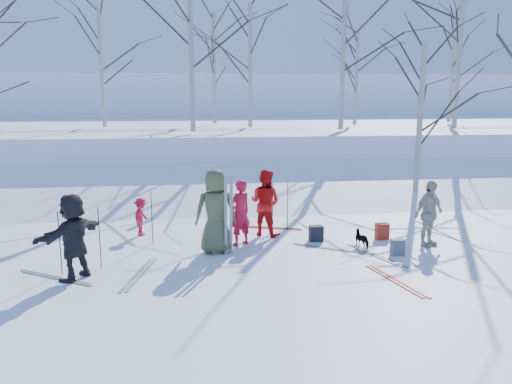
{
  "coord_description": "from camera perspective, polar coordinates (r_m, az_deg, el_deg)",
  "views": [
    {
      "loc": [
        -1.45,
        -10.6,
        3.72
      ],
      "look_at": [
        0.0,
        1.5,
        1.3
      ],
      "focal_mm": 35.0,
      "sensor_mm": 36.0,
      "label": 1
    }
  ],
  "objects": [
    {
      "name": "birch_plateau_f",
      "position": [
        24.06,
        -17.27,
        13.45
      ],
      "size": [
        4.32,
        4.32,
        5.31
      ],
      "primitive_type": null,
      "color": "silver",
      "rests_on": "snow_plateau"
    },
    {
      "name": "birch_edge_e",
      "position": [
        17.8,
        18.2,
        7.37
      ],
      "size": [
        4.37,
        4.37,
        5.38
      ],
      "primitive_type": null,
      "color": "silver",
      "rests_on": "ground"
    },
    {
      "name": "skier_grey_west",
      "position": [
        10.71,
        -20.15,
        -4.82
      ],
      "size": [
        1.36,
        1.65,
        1.77
      ],
      "primitive_type": "imported",
      "rotation": [
        0.0,
        0.0,
        4.12
      ],
      "color": "black",
      "rests_on": "ground"
    },
    {
      "name": "ski_pole_b",
      "position": [
        11.27,
        -17.44,
        -5.01
      ],
      "size": [
        0.02,
        0.02,
        1.34
      ],
      "primitive_type": "cylinder",
      "color": "black",
      "rests_on": "ground"
    },
    {
      "name": "skier_red_seated",
      "position": [
        13.55,
        -12.98,
        -2.76
      ],
      "size": [
        0.54,
        0.74,
        1.02
      ],
      "primitive_type": "imported",
      "rotation": [
        0.0,
        0.0,
        1.31
      ],
      "color": "red",
      "rests_on": "ground"
    },
    {
      "name": "ski_pole_d",
      "position": [
        10.99,
        -19.28,
        -5.53
      ],
      "size": [
        0.02,
        0.02,
        1.34
      ],
      "primitive_type": "cylinder",
      "color": "black",
      "rests_on": "ground"
    },
    {
      "name": "skier_olive_center",
      "position": [
        11.73,
        -4.61,
        -2.19
      ],
      "size": [
        1.0,
        0.67,
        2.01
      ],
      "primitive_type": "imported",
      "rotation": [
        0.0,
        0.0,
        3.18
      ],
      "color": "#464F2F",
      "rests_on": "ground"
    },
    {
      "name": "ski_pair_e",
      "position": [
        14.04,
        1.34,
        -4.09
      ],
      "size": [
        1.32,
        2.02,
        0.02
      ],
      "primitive_type": null,
      "rotation": [
        0.0,
        0.0,
        1.26
      ],
      "color": "#A41E17",
      "rests_on": "ground"
    },
    {
      "name": "ski_pair_f",
      "position": [
        12.32,
        8.68,
        -6.43
      ],
      "size": [
        1.89,
        2.08,
        0.02
      ],
      "primitive_type": null,
      "rotation": [
        0.0,
        0.0,
        1.03
      ],
      "color": "silver",
      "rests_on": "ground"
    },
    {
      "name": "birch_plateau_b",
      "position": [
        21.86,
        9.95,
        16.13
      ],
      "size": [
        5.42,
        5.42,
        6.89
      ],
      "primitive_type": null,
      "color": "silver",
      "rests_on": "snow_plateau"
    },
    {
      "name": "ski_pair_b",
      "position": [
        10.59,
        15.68,
        -9.71
      ],
      "size": [
        1.08,
        1.99,
        0.02
      ],
      "primitive_type": null,
      "rotation": [
        0.0,
        0.0,
        0.24
      ],
      "color": "#A41E17",
      "rests_on": "ground"
    },
    {
      "name": "dog",
      "position": [
        12.51,
        12.08,
        -5.26
      ],
      "size": [
        0.44,
        0.58,
        0.45
      ],
      "primitive_type": "imported",
      "rotation": [
        0.0,
        0.0,
        3.58
      ],
      "color": "black",
      "rests_on": "ground"
    },
    {
      "name": "birch_plateau_i",
      "position": [
        25.97,
        -4.84,
        13.79
      ],
      "size": [
        4.37,
        4.37,
        5.39
      ],
      "primitive_type": null,
      "color": "silver",
      "rests_on": "snow_plateau"
    },
    {
      "name": "ground",
      "position": [
        11.33,
        0.91,
        -7.94
      ],
      "size": [
        120.0,
        120.0,
        0.0
      ],
      "primitive_type": "plane",
      "color": "white",
      "rests_on": "ground"
    },
    {
      "name": "skier_red_north",
      "position": [
        12.31,
        -1.84,
        -2.38
      ],
      "size": [
        0.72,
        0.66,
        1.65
      ],
      "primitive_type": "imported",
      "rotation": [
        0.0,
        0.0,
        3.72
      ],
      "color": "red",
      "rests_on": "ground"
    },
    {
      "name": "skier_cream_east",
      "position": [
        12.95,
        19.15,
        -2.34
      ],
      "size": [
        1.04,
        0.79,
        1.64
      ],
      "primitive_type": "imported",
      "rotation": [
        0.0,
        0.0,
        0.46
      ],
      "color": "beige",
      "rests_on": "ground"
    },
    {
      "name": "snow_ramp",
      "position": [
        18.02,
        -2.08,
        -0.2
      ],
      "size": [
        70.0,
        9.49,
        4.12
      ],
      "primitive_type": "cube",
      "rotation": [
        0.3,
        0.0,
        0.0
      ],
      "color": "white",
      "rests_on": "ground"
    },
    {
      "name": "upright_ski_right",
      "position": [
        11.55,
        -2.87,
        -2.67
      ],
      "size": [
        0.1,
        0.23,
        1.89
      ],
      "primitive_type": "cube",
      "rotation": [
        0.1,
        0.0,
        0.14
      ],
      "color": "silver",
      "rests_on": "ground"
    },
    {
      "name": "skier_redor_behind",
      "position": [
        13.16,
        1.05,
        -1.22
      ],
      "size": [
        1.09,
        1.04,
        1.77
      ],
      "primitive_type": "imported",
      "rotation": [
        0.0,
        0.0,
        2.53
      ],
      "color": "red",
      "rests_on": "ground"
    },
    {
      "name": "snow_plateau",
      "position": [
        27.77,
        -3.82,
        5.6
      ],
      "size": [
        70.0,
        18.0,
        2.2
      ],
      "primitive_type": "cube",
      "color": "white",
      "rests_on": "ground"
    },
    {
      "name": "backpack_dark",
      "position": [
        12.88,
        6.89,
        -4.72
      ],
      "size": [
        0.34,
        0.24,
        0.4
      ],
      "primitive_type": "cube",
      "color": "black",
      "rests_on": "ground"
    },
    {
      "name": "birch_plateau_c",
      "position": [
        25.1,
        11.39,
        12.71
      ],
      "size": [
        3.76,
        3.76,
        4.52
      ],
      "primitive_type": null,
      "color": "silver",
      "rests_on": "snow_plateau"
    },
    {
      "name": "backpack_grey",
      "position": [
        12.17,
        15.88,
        -6.08
      ],
      "size": [
        0.3,
        0.2,
        0.38
      ],
      "primitive_type": "cube",
      "color": "#595C60",
      "rests_on": "ground"
    },
    {
      "name": "backpack_red",
      "position": [
        13.34,
        14.21,
        -4.38
      ],
      "size": [
        0.32,
        0.22,
        0.42
      ],
      "primitive_type": "cube",
      "color": "#9D2918",
      "rests_on": "ground"
    },
    {
      "name": "ski_pole_e",
      "position": [
        13.75,
        3.63,
        -1.61
      ],
      "size": [
        0.02,
        0.02,
        1.34
      ],
      "primitive_type": "cylinder",
      "color": "black",
      "rests_on": "ground"
    },
    {
      "name": "birch_plateau_g",
      "position": [
        23.77,
        22.36,
        16.0
      ],
      "size": [
        5.96,
        5.96,
        7.66
      ],
      "primitive_type": null,
      "color": "silver",
      "rests_on": "snow_plateau"
    },
    {
      "name": "far_hill",
      "position": [
        48.65,
        -5.18,
        9.18
      ],
      "size": [
        90.0,
        30.0,
        6.0
      ],
      "primitive_type": "cube",
      "color": "white",
      "rests_on": "ground"
    },
    {
      "name": "birch_plateau_e",
      "position": [
        22.9,
        -0.66,
        14.18
      ],
      "size": [
        4.37,
        4.37,
        5.39
      ],
      "primitive_type": null,
      "color": "silver",
      "rests_on": "snow_plateau"
    },
    {
      "name": "birch_plateau_a",
      "position": [
        28.68,
        21.56,
        13.38
      ],
      "size": [
        4.76,
        4.76,
        5.94
      ],
      "primitive_type": null,
      "color": "silver",
      "rests_on": "snow_plateau"
    },
    {
      "name": "birch_plateau_d",
      "position": [
        20.43,
        -7.45,
        16.75
      ],
      "size": [
        5.52,
        5.52,
        7.03
      ],
      "primitive_type": null,
      "color": "silver",
      "rests_on": "snow_plateau"
    },
    {
      "name": "ski_pole_f",
      "position": [
        12.74,
        -11.82,
        -2.86
      ],
      "size": [
        0.02,
        0.02,
        1.34
      ],
      "primitive_type": "cylinder",
      "color": "black",
      "rests_on": "ground"
    },
    {
      "name": "ski_pair_a",
      "position": [
        12.05,
        13.56,
        -7.02
      ],
      "size": [
        1.44,
        2.03,
        0.02
      ],
      "primitive_type": null,
      "rotation": [
        0.0,
        0.0,
        0.35
      ],
      "color": "silver",
      "rests_on": "ground"
    },
    {
      "name": "ski_pair_d",
      "position": [
        11.16,
        -21.98,
        -9.05
      ],
      "size": [
        1.91,
        2.08,
        0.02
      ],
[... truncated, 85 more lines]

